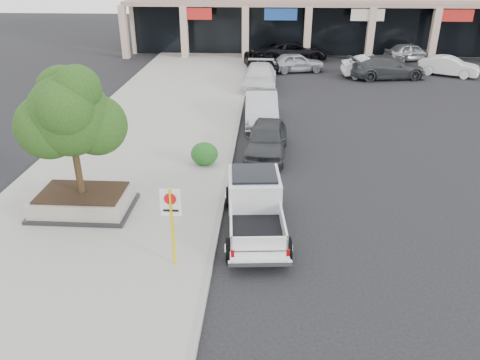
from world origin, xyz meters
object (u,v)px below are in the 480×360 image
planter_tree (75,114)px  lot_car_e (410,52)px  no_parking_sign (172,217)px  lot_car_d (294,51)px  lot_car_c (387,67)px  planter (83,201)px  curb_car_a (267,139)px  curb_car_b (261,108)px  pickup_truck (255,208)px  curb_car_c (259,77)px  lot_car_b (374,67)px  curb_car_d (261,61)px  lot_car_a (297,62)px  lot_car_f (449,66)px

planter_tree → lot_car_e: bearing=56.4°
no_parking_sign → lot_car_d: (4.49, 28.61, -0.87)m
lot_car_c → lot_car_d: 8.49m
planter → planter_tree: 2.95m
curb_car_a → curb_car_b: curb_car_b is taller
pickup_truck → lot_car_d: pickup_truck is taller
planter → curb_car_c: size_ratio=0.62×
lot_car_b → lot_car_c: lot_car_c is taller
pickup_truck → lot_car_c: bearing=62.6°
planter_tree → curb_car_d: bearing=76.5°
no_parking_sign → lot_car_b: 25.08m
pickup_truck → lot_car_b: size_ratio=1.11×
planter_tree → lot_car_c: (14.12, 19.85, -2.64)m
planter → curb_car_a: curb_car_a is taller
curb_car_d → lot_car_a: size_ratio=1.21×
pickup_truck → lot_car_b: 22.27m
curb_car_b → pickup_truck: bearing=-92.3°
no_parking_sign → lot_car_d: size_ratio=0.42×
curb_car_c → curb_car_d: 5.56m
lot_car_a → lot_car_c: lot_car_c is taller
lot_car_b → lot_car_a: bearing=74.0°
curb_car_d → lot_car_b: 8.25m
curb_car_c → curb_car_b: bearing=-86.9°
curb_car_c → lot_car_c: 9.41m
no_parking_sign → curb_car_b: 12.96m
lot_car_d → lot_car_c: bearing=-141.3°
pickup_truck → planter_tree: bearing=167.0°
planter_tree → curb_car_b: 11.58m
planter → curb_car_b: curb_car_b is taller
planter_tree → curb_car_c: 17.57m
no_parking_sign → lot_car_e: bearing=64.4°
no_parking_sign → curb_car_b: bearing=80.6°
planter_tree → no_parking_sign: bearing=-40.6°
curb_car_b → lot_car_e: size_ratio=1.10×
curb_car_a → curb_car_c: size_ratio=0.80×
lot_car_c → curb_car_a: bearing=140.5°
curb_car_c → planter_tree: bearing=-106.8°
curb_car_d → lot_car_a: (2.63, -0.54, 0.01)m
curb_car_b → lot_car_f: bearing=37.9°
pickup_truck → lot_car_e: (11.80, 26.97, -0.06)m
curb_car_d → lot_car_f: curb_car_d is taller
lot_car_c → lot_car_f: lot_car_c is taller
lot_car_f → lot_car_d: bearing=93.4°
planter → lot_car_e: bearing=56.4°
no_parking_sign → lot_car_a: bearing=79.6°
no_parking_sign → curb_car_c: size_ratio=0.44×
no_parking_sign → curb_car_c: (1.87, 19.49, -0.88)m
planter → lot_car_a: bearing=69.6°
lot_car_d → curb_car_a: bearing=166.1°
lot_car_c → lot_car_d: bearing=36.9°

